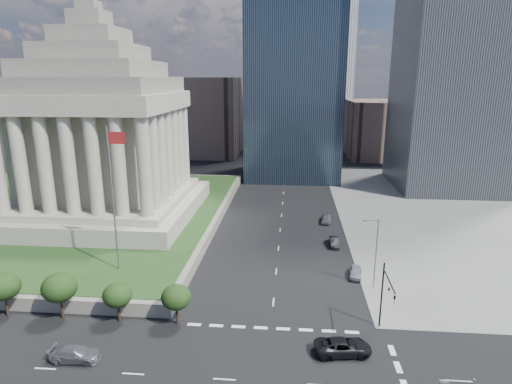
# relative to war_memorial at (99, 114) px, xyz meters

# --- Properties ---
(ground) EXTENTS (500.00, 500.00, 0.00)m
(ground) POSITION_rel_war_memorial_xyz_m (34.00, 52.00, -21.40)
(ground) COLOR black
(ground) RESTS_ON ground
(sidewalk_ne) EXTENTS (68.00, 90.00, 0.03)m
(sidewalk_ne) POSITION_rel_war_memorial_xyz_m (80.00, 12.00, -21.38)
(sidewalk_ne) COLOR slate
(sidewalk_ne) RESTS_ON ground
(plaza_terrace) EXTENTS (66.00, 70.00, 1.80)m
(plaza_terrace) POSITION_rel_war_memorial_xyz_m (-11.00, 2.00, -20.50)
(plaza_terrace) COLOR slate
(plaza_terrace) RESTS_ON ground
(plaza_lawn) EXTENTS (64.00, 68.00, 0.10)m
(plaza_lawn) POSITION_rel_war_memorial_xyz_m (-11.00, 2.00, -19.55)
(plaza_lawn) COLOR #203E19
(plaza_lawn) RESTS_ON plaza_terrace
(war_memorial) EXTENTS (34.00, 34.00, 39.00)m
(war_memorial) POSITION_rel_war_memorial_xyz_m (0.00, 0.00, 0.00)
(war_memorial) COLOR #A19887
(war_memorial) RESTS_ON plaza_lawn
(flagpole) EXTENTS (2.52, 0.24, 20.00)m
(flagpole) POSITION_rel_war_memorial_xyz_m (12.17, -24.00, -8.29)
(flagpole) COLOR slate
(flagpole) RESTS_ON plaza_lawn
(midrise_glass) EXTENTS (26.00, 26.00, 60.00)m
(midrise_glass) POSITION_rel_war_memorial_xyz_m (36.00, 47.00, 8.60)
(midrise_glass) COLOR black
(midrise_glass) RESTS_ON ground
(building_filler_ne) EXTENTS (20.00, 30.00, 20.00)m
(building_filler_ne) POSITION_rel_war_memorial_xyz_m (66.00, 82.00, -11.40)
(building_filler_ne) COLOR brown
(building_filler_ne) RESTS_ON ground
(building_filler_nw) EXTENTS (24.00, 30.00, 28.00)m
(building_filler_nw) POSITION_rel_war_memorial_xyz_m (4.00, 82.00, -7.40)
(building_filler_nw) COLOR brown
(building_filler_nw) RESTS_ON ground
(traffic_signal_ne) EXTENTS (0.30, 5.74, 8.00)m
(traffic_signal_ne) POSITION_rel_war_memorial_xyz_m (46.50, -34.30, -16.15)
(traffic_signal_ne) COLOR black
(traffic_signal_ne) RESTS_ON ground
(street_lamp_north) EXTENTS (2.13, 0.22, 10.00)m
(street_lamp_north) POSITION_rel_war_memorial_xyz_m (47.33, -23.00, -15.74)
(street_lamp_north) COLOR slate
(street_lamp_north) RESTS_ON ground
(pickup_truck) EXTENTS (6.27, 3.53, 1.65)m
(pickup_truck) POSITION_rel_war_memorial_xyz_m (41.72, -38.00, -20.57)
(pickup_truck) COLOR black
(pickup_truck) RESTS_ON ground
(suv_grey) EXTENTS (5.18, 2.21, 1.49)m
(suv_grey) POSITION_rel_war_memorial_xyz_m (14.43, -41.48, -20.66)
(suv_grey) COLOR #55575C
(suv_grey) RESTS_ON ground
(parked_sedan_near) EXTENTS (2.36, 4.43, 1.43)m
(parked_sedan_near) POSITION_rel_war_memorial_xyz_m (45.50, -19.74, -20.68)
(parked_sedan_near) COLOR #96999F
(parked_sedan_near) RESTS_ON ground
(parked_sedan_mid) EXTENTS (1.59, 4.37, 1.43)m
(parked_sedan_mid) POSITION_rel_war_memorial_xyz_m (43.50, -8.13, -20.68)
(parked_sedan_mid) COLOR black
(parked_sedan_mid) RESTS_ON ground
(parked_sedan_far) EXTENTS (2.36, 4.78, 1.57)m
(parked_sedan_far) POSITION_rel_war_memorial_xyz_m (43.00, 4.17, -20.62)
(parked_sedan_far) COLOR slate
(parked_sedan_far) RESTS_ON ground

